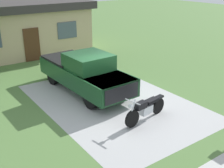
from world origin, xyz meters
The scene contains 5 objects.
ground_plane centered at (0.00, 0.00, 0.00)m, with size 80.00×80.00×0.00m, color #50743B.
driveway_pad centered at (0.00, 0.00, 0.00)m, with size 5.67×8.40×0.01m, color #A9A9A9.
motorcycle centered at (0.09, -2.03, 0.47)m, with size 2.20×0.73×1.09m.
pickup_truck centered at (-0.33, 1.91, 0.95)m, with size 2.20×5.69×1.90m.
neighbor_house centered at (-0.56, 10.59, 1.79)m, with size 9.60×5.60×3.50m.
Camera 1 is at (-6.50, -9.11, 5.30)m, focal length 44.93 mm.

